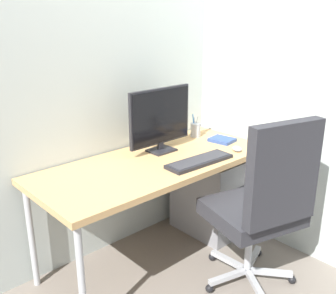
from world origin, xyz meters
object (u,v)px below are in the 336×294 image
(monitor, at_px, (160,118))
(notebook, at_px, (222,140))
(office_chair, at_px, (263,201))
(mouse, at_px, (237,149))
(keyboard, at_px, (199,161))
(filing_cabinet, at_px, (210,193))
(pen_holder, at_px, (195,130))

(monitor, distance_m, notebook, 0.53)
(office_chair, bearing_deg, mouse, 56.00)
(monitor, relative_size, keyboard, 1.06)
(mouse, distance_m, notebook, 0.22)
(office_chair, distance_m, mouse, 0.53)
(filing_cabinet, relative_size, mouse, 7.46)
(monitor, relative_size, mouse, 6.24)
(office_chair, height_order, keyboard, office_chair)
(office_chair, distance_m, keyboard, 0.47)
(monitor, height_order, keyboard, monitor)
(keyboard, bearing_deg, filing_cabinet, 31.03)
(filing_cabinet, xyz_separation_m, monitor, (-0.41, 0.11, 0.64))
(pen_holder, relative_size, notebook, 1.02)
(keyboard, distance_m, pen_holder, 0.55)
(keyboard, xyz_separation_m, pen_holder, (0.38, 0.40, 0.04))
(office_chair, relative_size, monitor, 2.18)
(office_chair, distance_m, monitor, 0.86)
(office_chair, height_order, pen_holder, office_chair)
(monitor, height_order, mouse, monitor)
(office_chair, bearing_deg, pen_holder, 69.42)
(monitor, distance_m, pen_holder, 0.45)
(keyboard, xyz_separation_m, mouse, (0.35, -0.02, 0.00))
(filing_cabinet, bearing_deg, keyboard, -148.97)
(monitor, relative_size, pen_holder, 2.91)
(monitor, xyz_separation_m, notebook, (0.46, -0.15, -0.22))
(mouse, distance_m, pen_holder, 0.42)
(monitor, distance_m, mouse, 0.56)
(pen_holder, bearing_deg, notebook, -75.32)
(keyboard, height_order, mouse, mouse)
(notebook, bearing_deg, keyboard, -165.73)
(filing_cabinet, relative_size, pen_holder, 3.47)
(keyboard, distance_m, mouse, 0.35)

